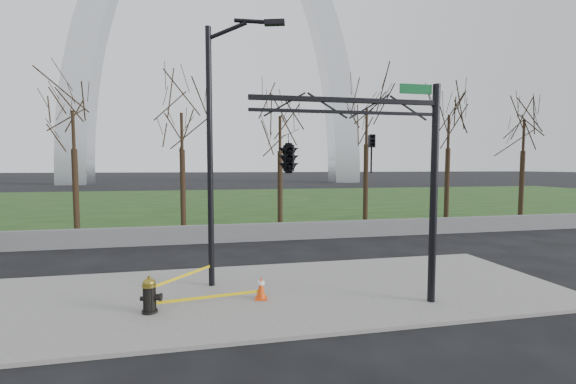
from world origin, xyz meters
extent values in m
plane|color=black|center=(0.00, 0.00, 0.00)|extent=(500.00, 500.00, 0.00)
cube|color=slate|center=(0.00, 0.00, 0.05)|extent=(18.00, 6.00, 0.10)
cube|color=#193814|center=(0.00, 30.00, 0.03)|extent=(120.00, 40.00, 0.06)
cube|color=#59595B|center=(0.00, 8.00, 0.45)|extent=(60.00, 0.30, 0.90)
cylinder|color=black|center=(-3.22, -0.97, 0.13)|extent=(0.39, 0.39, 0.07)
cylinder|color=black|center=(-3.22, -0.97, 0.44)|extent=(0.30, 0.30, 0.68)
cylinder|color=black|center=(-2.99, -1.01, 0.50)|extent=(0.26, 0.22, 0.18)
cylinder|color=black|center=(-3.39, -0.94, 0.46)|extent=(0.13, 0.13, 0.11)
cylinder|color=olive|center=(-3.22, -0.97, 0.81)|extent=(0.34, 0.34, 0.07)
ellipsoid|color=olive|center=(-3.22, -0.97, 0.87)|extent=(0.32, 0.32, 0.24)
cylinder|color=olive|center=(-3.22, -0.97, 1.01)|extent=(0.07, 0.07, 0.09)
cube|color=#DE400B|center=(-0.32, -0.58, 0.12)|extent=(0.40, 0.40, 0.04)
cone|color=#DE400B|center=(-0.32, -0.58, 0.45)|extent=(0.26, 0.26, 0.62)
cylinder|color=white|center=(-0.32, -0.58, 0.56)|extent=(0.20, 0.20, 0.09)
cylinder|color=black|center=(-1.68, 0.93, 4.00)|extent=(0.18, 0.18, 8.00)
cylinder|color=black|center=(-1.15, 0.77, 7.85)|extent=(1.25, 0.47, 0.56)
cylinder|color=black|center=(-0.33, 0.53, 8.10)|extent=(1.19, 0.45, 0.22)
cube|color=black|center=(0.25, 0.37, 8.05)|extent=(0.64, 0.38, 0.14)
cylinder|color=black|center=(4.26, -1.71, 3.00)|extent=(0.20, 0.20, 6.00)
cube|color=black|center=(1.76, -1.64, 5.50)|extent=(5.00, 0.25, 0.12)
cube|color=black|center=(1.76, -1.64, 5.20)|extent=(5.00, 0.21, 0.08)
cube|color=#0C5926|center=(3.66, -1.69, 5.85)|extent=(0.90, 0.06, 0.25)
imported|color=black|center=(2.46, -1.66, 4.15)|extent=(0.17, 0.20, 1.00)
imported|color=black|center=(0.26, -1.60, 4.15)|extent=(0.59, 2.50, 1.00)
cube|color=#DDB80B|center=(-2.45, -0.02, 0.73)|extent=(1.55, 1.90, 0.08)
cube|color=#DDB80B|center=(-1.77, -0.78, 0.33)|extent=(2.91, 0.40, 0.08)
camera|label=1|loc=(-1.62, -10.66, 3.81)|focal=23.01mm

